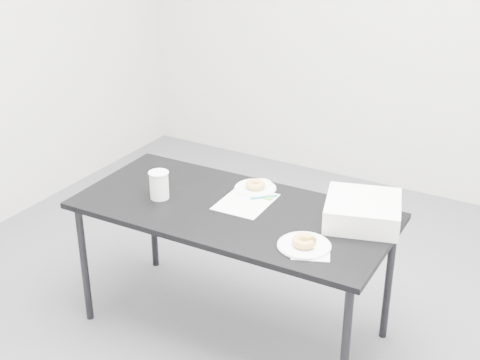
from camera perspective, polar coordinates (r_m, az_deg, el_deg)
The scene contains 14 objects.
floor at distance 3.68m, azimuth 0.68°, elevation -11.74°, with size 4.00×4.00×0.00m, color #4B4C51.
wall_back at distance 4.87m, azimuth 12.73°, elevation 14.36°, with size 4.00×0.02×2.70m, color silver.
table at distance 3.27m, azimuth -0.60°, elevation -3.26°, with size 1.57×0.76×0.71m.
scorecard at distance 3.30m, azimuth 0.50°, elevation -1.87°, with size 0.24×0.30×0.00m, color white.
logo_patch at distance 3.34m, azimuth 2.44°, elevation -1.51°, with size 0.05×0.05×0.00m, color green.
pen at distance 3.34m, azimuth 2.06°, elevation -1.46°, with size 0.01×0.01×0.14m, color #0B7B78.
napkin at distance 2.91m, azimuth 6.06°, elevation -6.03°, with size 0.16×0.16×0.00m, color white.
plate_near at distance 2.94m, azimuth 5.50°, elevation -5.59°, with size 0.24×0.24×0.01m, color white.
donut_near at distance 2.93m, azimuth 5.51°, elevation -5.22°, with size 0.11×0.11×0.04m, color #BC843B.
plate_far at distance 3.44m, azimuth 1.32°, elevation -0.70°, with size 0.21×0.21×0.01m, color white.
donut_far at distance 3.43m, azimuth 1.32°, elevation -0.41°, with size 0.10×0.10×0.03m, color #BC843B.
coffee_cup at distance 3.34m, azimuth -6.92°, elevation -0.42°, with size 0.09×0.09×0.14m, color white.
cup_lid at distance 3.48m, azimuth 1.85°, elevation -0.31°, with size 0.10×0.10×0.01m, color white.
bakery_box at distance 3.15m, azimuth 10.43°, elevation -2.62°, with size 0.34×0.34×0.11m, color white.
Camera 1 is at (1.43, -2.58, 2.20)m, focal length 50.00 mm.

